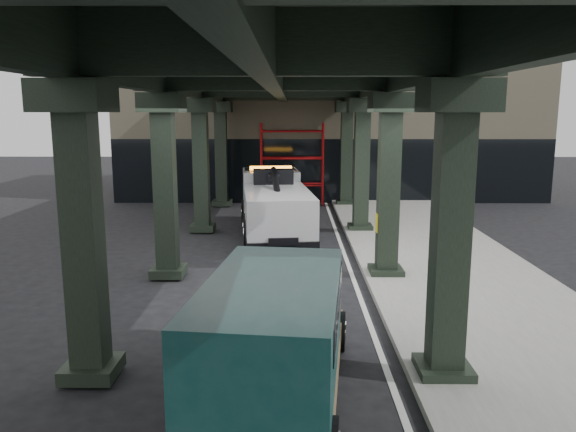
{
  "coord_description": "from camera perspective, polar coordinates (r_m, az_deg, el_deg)",
  "views": [
    {
      "loc": [
        0.03,
        -12.93,
        4.5
      ],
      "look_at": [
        -0.1,
        2.19,
        1.7
      ],
      "focal_mm": 35.0,
      "sensor_mm": 36.0,
      "label": 1
    }
  ],
  "objects": [
    {
      "name": "sidewalk",
      "position": [
        16.2,
        16.56,
        -5.81
      ],
      "size": [
        5.0,
        40.0,
        0.15
      ],
      "primitive_type": "cube",
      "color": "gray",
      "rests_on": "ground"
    },
    {
      "name": "scaffolding",
      "position": [
        27.68,
        0.42,
        5.53
      ],
      "size": [
        3.08,
        0.88,
        4.0
      ],
      "color": "red",
      "rests_on": "ground"
    },
    {
      "name": "viaduct",
      "position": [
        14.97,
        -1.21,
        14.17
      ],
      "size": [
        7.4,
        32.0,
        6.4
      ],
      "color": "black",
      "rests_on": "ground"
    },
    {
      "name": "building",
      "position": [
        32.99,
        3.96,
        9.6
      ],
      "size": [
        22.0,
        10.0,
        8.0
      ],
      "primitive_type": "cube",
      "color": "#C6B793",
      "rests_on": "ground"
    },
    {
      "name": "tow_truck",
      "position": [
        20.68,
        -1.43,
        1.41
      ],
      "size": [
        2.94,
        7.91,
        2.54
      ],
      "rotation": [
        0.0,
        0.0,
        0.11
      ],
      "color": "black",
      "rests_on": "ground"
    },
    {
      "name": "towed_van",
      "position": [
        8.8,
        -1.29,
        -12.05
      ],
      "size": [
        2.56,
        5.36,
        2.1
      ],
      "rotation": [
        0.0,
        0.0,
        -0.11
      ],
      "color": "#113C3A",
      "rests_on": "ground"
    },
    {
      "name": "ground",
      "position": [
        13.69,
        0.33,
        -8.7
      ],
      "size": [
        90.0,
        90.0,
        0.0
      ],
      "primitive_type": "plane",
      "color": "black",
      "rests_on": "ground"
    },
    {
      "name": "lane_stripe",
      "position": [
        15.68,
        6.61,
        -6.23
      ],
      "size": [
        0.12,
        38.0,
        0.01
      ],
      "primitive_type": "cube",
      "color": "silver",
      "rests_on": "ground"
    }
  ]
}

